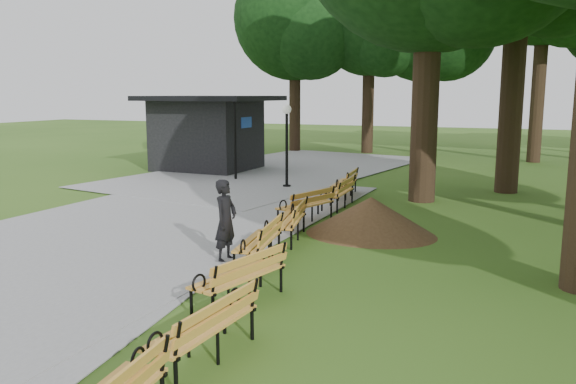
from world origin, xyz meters
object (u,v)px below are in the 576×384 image
at_px(dirt_mound, 371,216).
at_px(bench_7, 344,183).
at_px(person, 226,221).
at_px(bench_5, 305,205).
at_px(kiosk, 207,133).
at_px(bench_6, 338,193).
at_px(lamp_post, 287,128).
at_px(bench_4, 288,221).
at_px(bench_2, 239,277).
at_px(bench_1, 202,327).
at_px(bench_3, 258,241).

height_order(dirt_mound, bench_7, dirt_mound).
relative_size(person, bench_5, 0.86).
height_order(kiosk, bench_6, kiosk).
bearing_deg(bench_5, lamp_post, -134.22).
bearing_deg(bench_4, lamp_post, -168.80).
bearing_deg(kiosk, bench_6, -35.23).
xyz_separation_m(bench_2, bench_4, (-0.78, 4.02, 0.00)).
relative_size(lamp_post, bench_1, 1.53).
bearing_deg(bench_3, bench_7, 174.93).
bearing_deg(bench_4, dirt_mound, 115.51).
relative_size(dirt_mound, bench_1, 1.36).
bearing_deg(bench_1, lamp_post, -157.31).
bearing_deg(bench_4, kiosk, -153.23).
distance_m(kiosk, bench_5, 11.16).
height_order(kiosk, bench_5, kiosk).
distance_m(bench_2, bench_6, 8.10).
distance_m(lamp_post, bench_7, 3.07).
height_order(kiosk, bench_2, kiosk).
distance_m(dirt_mound, bench_6, 3.30).
distance_m(person, bench_1, 4.34).
relative_size(person, bench_2, 0.86).
bearing_deg(bench_3, bench_4, 175.00).
xyz_separation_m(dirt_mound, bench_3, (-1.47, -3.12, -0.01)).
relative_size(dirt_mound, bench_4, 1.36).
height_order(person, lamp_post, lamp_post).
distance_m(kiosk, lamp_post, 6.01).
bearing_deg(bench_7, bench_3, -0.87).
relative_size(person, bench_6, 0.86).
distance_m(bench_3, bench_7, 7.76).
bearing_deg(dirt_mound, lamp_post, 128.16).
distance_m(bench_1, bench_7, 11.90).
relative_size(person, bench_3, 0.86).
relative_size(bench_5, bench_7, 1.00).
xyz_separation_m(dirt_mound, bench_1, (-0.34, -7.17, -0.01)).
bearing_deg(bench_2, kiosk, -134.47).
bearing_deg(bench_1, bench_3, -159.39).
bearing_deg(bench_7, kiosk, -124.73).
bearing_deg(person, dirt_mound, -30.21).
bearing_deg(lamp_post, kiosk, 147.16).
distance_m(person, bench_5, 3.96).
distance_m(kiosk, bench_2, 16.53).
distance_m(lamp_post, bench_4, 7.54).
bearing_deg(person, bench_3, -77.89).
height_order(bench_1, bench_5, same).
xyz_separation_m(person, dirt_mound, (2.11, 3.23, -0.37)).
relative_size(lamp_post, bench_2, 1.53).
bearing_deg(kiosk, lamp_post, -30.24).
height_order(bench_5, bench_6, same).
bearing_deg(bench_7, bench_2, 1.94).
height_order(person, dirt_mound, person).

